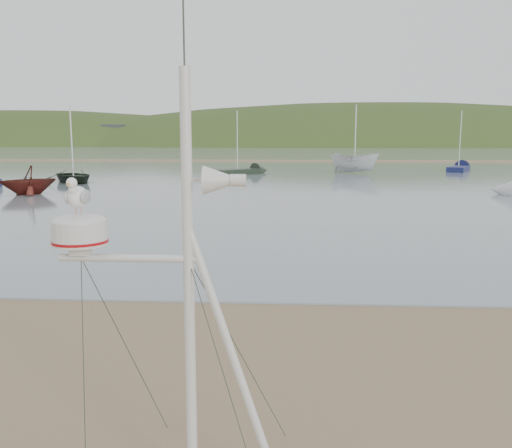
# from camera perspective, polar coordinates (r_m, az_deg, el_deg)

# --- Properties ---
(ground) EXTENTS (560.00, 560.00, 0.00)m
(ground) POSITION_cam_1_polar(r_m,az_deg,el_deg) (8.05, -19.30, -16.28)
(ground) COLOR #7A6246
(ground) RESTS_ON ground
(water) EXTENTS (560.00, 256.00, 0.04)m
(water) POSITION_cam_1_polar(r_m,az_deg,el_deg) (138.75, 2.14, 7.74)
(water) COLOR slate
(water) RESTS_ON ground
(sandbar) EXTENTS (560.00, 7.00, 0.07)m
(sandbar) POSITION_cam_1_polar(r_m,az_deg,el_deg) (76.81, 1.15, 6.66)
(sandbar) COLOR #7A6246
(sandbar) RESTS_ON water
(hill_ridge) EXTENTS (620.00, 180.00, 80.00)m
(hill_ridge) POSITION_cam_1_polar(r_m,az_deg,el_deg) (243.28, 7.01, 3.62)
(hill_ridge) COLOR #2B3D19
(hill_ridge) RESTS_ON ground
(far_cottages) EXTENTS (294.40, 6.30, 8.00)m
(far_cottages) POSITION_cam_1_polar(r_m,az_deg,el_deg) (202.68, 3.40, 9.29)
(far_cottages) COLOR white
(far_cottages) RESTS_ON ground
(mast_rig) EXTENTS (2.15, 2.29, 4.84)m
(mast_rig) POSITION_cam_1_polar(r_m,az_deg,el_deg) (5.29, -7.64, -15.70)
(mast_rig) COLOR silver
(mast_rig) RESTS_ON ground
(boat_dark) EXTENTS (3.15, 2.84, 4.61)m
(boat_dark) POSITION_cam_1_polar(r_m,az_deg,el_deg) (42.49, -18.79, 7.25)
(boat_dark) COLOR black
(boat_dark) RESTS_ON water
(boat_red) EXTENTS (3.12, 3.19, 3.21)m
(boat_red) POSITION_cam_1_polar(r_m,az_deg,el_deg) (34.67, -22.94, 5.54)
(boat_red) COLOR #511912
(boat_red) RESTS_ON water
(boat_white) EXTENTS (2.74, 2.73, 5.10)m
(boat_white) POSITION_cam_1_polar(r_m,az_deg,el_deg) (51.69, 10.39, 8.10)
(boat_white) COLOR silver
(boat_white) RESTS_ON water
(sailboat_blue_far) EXTENTS (4.16, 6.52, 6.44)m
(sailboat_blue_far) POSITION_cam_1_polar(r_m,az_deg,el_deg) (59.08, 20.77, 5.56)
(sailboat_blue_far) COLOR #131945
(sailboat_blue_far) RESTS_ON ground
(sailboat_dark_mid) EXTENTS (5.27, 5.54, 6.15)m
(sailboat_dark_mid) POSITION_cam_1_polar(r_m,az_deg,el_deg) (50.01, -0.66, 5.60)
(sailboat_dark_mid) COLOR black
(sailboat_dark_mid) RESTS_ON ground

